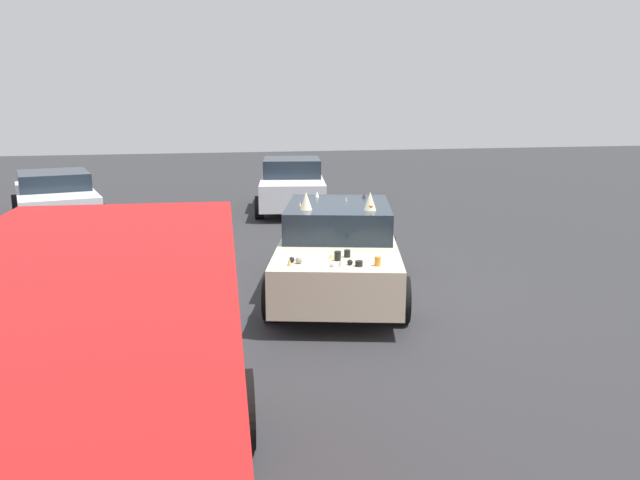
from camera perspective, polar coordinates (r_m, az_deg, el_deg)
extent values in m
plane|color=#2D2D30|center=(10.29, 1.64, -4.82)|extent=(60.00, 60.00, 0.00)
cube|color=beige|center=(10.12, 1.66, -1.49)|extent=(4.72, 2.87, 0.67)
cube|color=#1E2833|center=(10.25, 1.70, 2.00)|extent=(2.48, 2.15, 0.49)
cylinder|color=black|center=(8.92, 7.50, -5.44)|extent=(0.70, 0.38, 0.66)
cylinder|color=black|center=(8.95, -4.45, -5.31)|extent=(0.70, 0.38, 0.66)
cylinder|color=black|center=(11.54, 6.36, -1.26)|extent=(0.70, 0.38, 0.66)
cylinder|color=black|center=(11.56, -2.84, -1.17)|extent=(0.70, 0.38, 0.66)
ellipsoid|color=black|center=(8.87, 7.42, -2.67)|extent=(0.13, 0.05, 0.08)
ellipsoid|color=black|center=(9.12, 7.28, -3.95)|extent=(0.14, 0.06, 0.13)
ellipsoid|color=black|center=(11.56, 6.28, 0.05)|extent=(0.16, 0.06, 0.15)
ellipsoid|color=black|center=(9.79, 6.95, -2.05)|extent=(0.11, 0.05, 0.09)
ellipsoid|color=black|center=(10.20, 6.78, -0.83)|extent=(0.12, 0.05, 0.14)
ellipsoid|color=black|center=(11.89, -2.59, 0.84)|extent=(0.19, 0.07, 0.11)
ellipsoid|color=black|center=(9.44, 7.13, -1.51)|extent=(0.11, 0.05, 0.11)
ellipsoid|color=black|center=(9.60, 7.04, -3.25)|extent=(0.14, 0.06, 0.12)
ellipsoid|color=black|center=(10.69, -3.18, -0.98)|extent=(0.19, 0.07, 0.14)
ellipsoid|color=black|center=(10.64, 6.60, -0.26)|extent=(0.18, 0.07, 0.15)
ellipsoid|color=black|center=(8.98, 7.36, -2.28)|extent=(0.12, 0.05, 0.09)
ellipsoid|color=black|center=(9.73, -3.74, -2.42)|extent=(0.19, 0.07, 0.15)
sphere|color=gray|center=(8.33, -1.95, -1.87)|extent=(0.09, 0.09, 0.09)
sphere|color=black|center=(8.40, -2.61, -1.81)|extent=(0.08, 0.08, 0.08)
cylinder|color=orange|center=(8.24, 5.32, -1.95)|extent=(0.11, 0.11, 0.13)
sphere|color=silver|center=(8.17, 1.12, -2.28)|extent=(0.06, 0.06, 0.06)
cone|color=tan|center=(8.22, -2.83, -2.01)|extent=(0.09, 0.09, 0.11)
cylinder|color=black|center=(8.67, 2.52, -1.25)|extent=(0.12, 0.12, 0.10)
cone|color=silver|center=(8.19, 1.93, -2.06)|extent=(0.09, 0.09, 0.11)
cylinder|color=black|center=(8.49, 1.63, -1.46)|extent=(0.12, 0.12, 0.13)
sphere|color=black|center=(8.26, 2.77, -2.06)|extent=(0.07, 0.07, 0.07)
cylinder|color=black|center=(8.20, 3.60, -2.17)|extent=(0.12, 0.12, 0.07)
cone|color=tan|center=(8.62, 1.05, -1.48)|extent=(0.11, 0.11, 0.06)
cone|color=tan|center=(10.00, -1.85, 3.37)|extent=(0.05, 0.05, 0.08)
cone|color=gray|center=(10.50, 2.40, 3.82)|extent=(0.06, 0.06, 0.08)
cylinder|color=orange|center=(9.59, 4.68, 2.96)|extent=(0.12, 0.12, 0.08)
cone|color=black|center=(10.88, 4.07, 4.07)|extent=(0.09, 0.09, 0.07)
cone|color=silver|center=(10.95, -0.27, 4.24)|extent=(0.10, 0.10, 0.10)
cone|color=beige|center=(9.62, 4.63, 3.58)|extent=(0.19, 0.19, 0.28)
cone|color=beige|center=(9.63, -1.30, 3.63)|extent=(0.19, 0.19, 0.28)
cube|color=#B21919|center=(4.16, -21.78, -15.05)|extent=(5.35, 2.32, 1.79)
cylinder|color=black|center=(5.83, -7.31, -15.23)|extent=(0.73, 0.28, 0.72)
cube|color=white|center=(17.97, -2.58, 4.69)|extent=(4.40, 2.40, 0.71)
cube|color=#1E2833|center=(18.11, -2.61, 6.70)|extent=(2.10, 1.89, 0.51)
cylinder|color=black|center=(16.77, 0.53, 3.06)|extent=(0.65, 0.32, 0.62)
cylinder|color=black|center=(16.75, -5.60, 3.00)|extent=(0.65, 0.32, 0.62)
cylinder|color=black|center=(19.32, 0.06, 4.32)|extent=(0.65, 0.32, 0.62)
cylinder|color=black|center=(19.31, -5.27, 4.27)|extent=(0.65, 0.32, 0.62)
cube|color=white|center=(17.57, -23.12, 3.35)|extent=(4.60, 2.81, 0.62)
cube|color=#1E2833|center=(17.61, -23.29, 5.09)|extent=(2.34, 2.10, 0.43)
cylinder|color=black|center=(16.38, -19.50, 2.11)|extent=(0.65, 0.37, 0.62)
cylinder|color=black|center=(16.27, -25.97, 1.49)|extent=(0.65, 0.37, 0.62)
cylinder|color=black|center=(18.99, -20.54, 3.38)|extent=(0.65, 0.37, 0.62)
cylinder|color=black|center=(18.89, -26.13, 2.85)|extent=(0.65, 0.37, 0.62)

